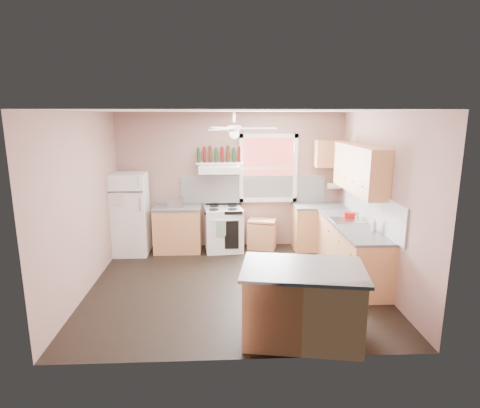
{
  "coord_description": "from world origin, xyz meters",
  "views": [
    {
      "loc": [
        -0.21,
        -5.95,
        2.65
      ],
      "look_at": [
        0.1,
        0.3,
        1.25
      ],
      "focal_mm": 30.0,
      "sensor_mm": 36.0,
      "label": 1
    }
  ],
  "objects_px": {
    "toaster": "(176,203)",
    "stove": "(224,229)",
    "refrigerator": "(130,214)",
    "island": "(302,305)",
    "cart": "(262,236)"
  },
  "relations": [
    {
      "from": "refrigerator",
      "to": "island",
      "type": "height_order",
      "value": "refrigerator"
    },
    {
      "from": "refrigerator",
      "to": "stove",
      "type": "xyz_separation_m",
      "value": [
        1.79,
        0.1,
        -0.35
      ]
    },
    {
      "from": "toaster",
      "to": "stove",
      "type": "height_order",
      "value": "toaster"
    },
    {
      "from": "toaster",
      "to": "island",
      "type": "xyz_separation_m",
      "value": [
        1.83,
        -3.22,
        -0.56
      ]
    },
    {
      "from": "refrigerator",
      "to": "stove",
      "type": "height_order",
      "value": "refrigerator"
    },
    {
      "from": "stove",
      "to": "island",
      "type": "height_order",
      "value": "same"
    },
    {
      "from": "toaster",
      "to": "cart",
      "type": "relative_size",
      "value": 0.52
    },
    {
      "from": "toaster",
      "to": "cart",
      "type": "xyz_separation_m",
      "value": [
        1.69,
        0.11,
        -0.72
      ]
    },
    {
      "from": "stove",
      "to": "island",
      "type": "distance_m",
      "value": 3.4
    },
    {
      "from": "stove",
      "to": "cart",
      "type": "relative_size",
      "value": 1.61
    },
    {
      "from": "toaster",
      "to": "stove",
      "type": "xyz_separation_m",
      "value": [
        0.92,
        0.06,
        -0.56
      ]
    },
    {
      "from": "refrigerator",
      "to": "cart",
      "type": "xyz_separation_m",
      "value": [
        2.56,
        0.15,
        -0.52
      ]
    },
    {
      "from": "toaster",
      "to": "island",
      "type": "bearing_deg",
      "value": -48.89
    },
    {
      "from": "stove",
      "to": "refrigerator",
      "type": "bearing_deg",
      "value": 177.51
    },
    {
      "from": "cart",
      "to": "island",
      "type": "xyz_separation_m",
      "value": [
        0.14,
        -3.33,
        0.16
      ]
    }
  ]
}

